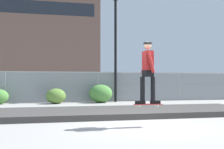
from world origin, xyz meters
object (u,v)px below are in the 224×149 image
(parked_car_mid, at_px, (98,87))
(shrub_right, at_px, (101,94))
(parked_car_near, at_px, (12,87))
(skateboard, at_px, (148,104))
(skater, at_px, (148,69))
(street_lamp, at_px, (116,35))
(shrub_center, at_px, (56,96))

(parked_car_mid, distance_m, shrub_right, 3.60)
(parked_car_near, height_order, parked_car_mid, same)
(parked_car_mid, relative_size, shrub_right, 3.23)
(skateboard, height_order, parked_car_near, parked_car_near)
(skater, distance_m, parked_car_mid, 12.00)
(skater, xyz_separation_m, parked_car_near, (-5.53, 12.40, -0.79))
(street_lamp, bearing_deg, shrub_right, -156.73)
(street_lamp, bearing_deg, shrub_center, -169.93)
(skater, relative_size, shrub_center, 1.57)
(parked_car_near, height_order, shrub_center, parked_car_near)
(street_lamp, relative_size, shrub_right, 4.78)
(skater, height_order, shrub_center, skater)
(street_lamp, xyz_separation_m, shrub_center, (-3.59, -0.64, -3.70))
(street_lamp, distance_m, parked_car_mid, 4.58)
(skateboard, relative_size, skater, 0.46)
(skater, xyz_separation_m, street_lamp, (1.05, 8.83, 2.50))
(skater, relative_size, parked_car_mid, 0.39)
(skateboard, xyz_separation_m, parked_car_near, (-5.53, 12.40, 0.21))
(skater, height_order, parked_car_near, skater)
(skateboard, height_order, skater, skater)
(skater, height_order, parked_car_mid, skater)
(skater, relative_size, shrub_right, 1.26)
(shrub_right, bearing_deg, parked_car_mid, 83.59)
(parked_car_near, bearing_deg, street_lamp, -28.48)
(skateboard, xyz_separation_m, skater, (-0.00, 0.00, 1.00))
(skateboard, height_order, street_lamp, street_lamp)
(skateboard, bearing_deg, street_lamp, 83.19)
(skateboard, relative_size, parked_car_mid, 0.18)
(street_lamp, bearing_deg, parked_car_mid, 100.74)
(parked_car_mid, relative_size, shrub_center, 4.03)
(skateboard, xyz_separation_m, shrub_right, (0.06, 8.40, -0.09))
(parked_car_near, xyz_separation_m, shrub_right, (5.59, -4.00, -0.30))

